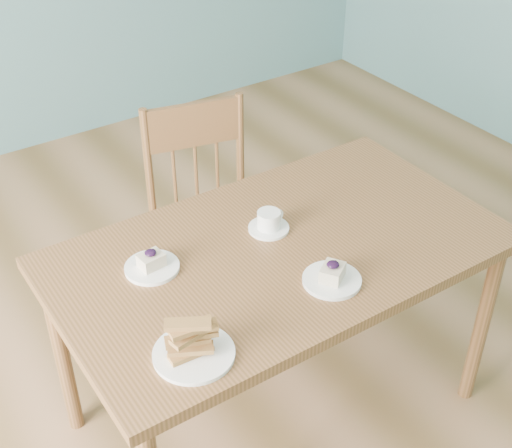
# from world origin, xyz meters

# --- Properties ---
(room) EXTENTS (5.01, 5.01, 2.71)m
(room) POSITION_xyz_m (0.00, 0.00, 1.35)
(room) COLOR #A2714B
(room) RESTS_ON ground
(dining_table) EXTENTS (1.33, 0.77, 0.71)m
(dining_table) POSITION_xyz_m (0.28, 0.19, 0.64)
(dining_table) COLOR brown
(dining_table) RESTS_ON ground
(dining_chair) EXTENTS (0.47, 0.46, 0.87)m
(dining_chair) POSITION_xyz_m (0.37, 0.77, 0.44)
(dining_chair) COLOR brown
(dining_chair) RESTS_ON ground
(cheesecake_plate_near) EXTENTS (0.16, 0.16, 0.07)m
(cheesecake_plate_near) POSITION_xyz_m (0.31, -0.02, 0.73)
(cheesecake_plate_near) COLOR white
(cheesecake_plate_near) RESTS_ON dining_table
(cheesecake_plate_far) EXTENTS (0.16, 0.16, 0.07)m
(cheesecake_plate_far) POSITION_xyz_m (-0.08, 0.31, 0.73)
(cheesecake_plate_far) COLOR white
(cheesecake_plate_far) RESTS_ON dining_table
(coffee_cup) EXTENTS (0.12, 0.12, 0.06)m
(coffee_cup) POSITION_xyz_m (0.31, 0.28, 0.74)
(coffee_cup) COLOR white
(coffee_cup) RESTS_ON dining_table
(biscotti_plate) EXTENTS (0.20, 0.20, 0.12)m
(biscotti_plate) POSITION_xyz_m (-0.15, -0.05, 0.75)
(biscotti_plate) COLOR white
(biscotti_plate) RESTS_ON dining_table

